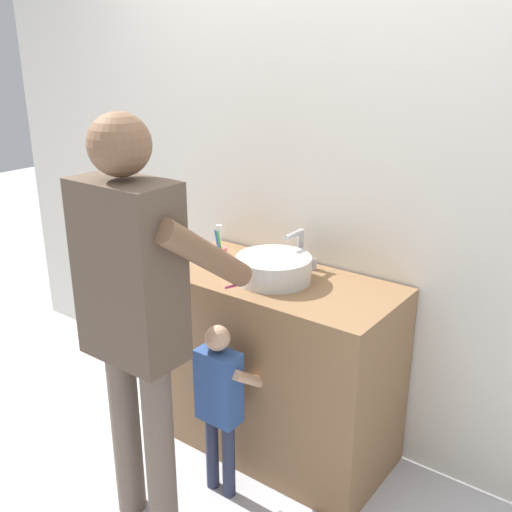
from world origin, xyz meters
TOP-DOWN VIEW (x-y plane):
  - ground_plane at (0.00, 0.00)m, footprint 14.00×14.00m
  - back_wall at (0.00, 0.62)m, footprint 4.40×0.08m
  - vanity_cabinet at (0.00, 0.30)m, footprint 1.12×0.54m
  - sink_basin at (0.00, 0.28)m, footprint 0.34×0.34m
  - faucet at (0.00, 0.49)m, footprint 0.18×0.14m
  - toothbrush_cup at (-0.30, 0.27)m, footprint 0.07×0.07m
  - child_toddler at (0.00, -0.10)m, footprint 0.25×0.25m
  - adult_parent at (-0.15, -0.40)m, footprint 0.52×0.55m

SIDE VIEW (x-z plane):
  - ground_plane at x=0.00m, z-range 0.00..0.00m
  - vanity_cabinet at x=0.00m, z-range 0.00..0.88m
  - child_toddler at x=0.00m, z-range 0.08..0.89m
  - toothbrush_cup at x=-0.30m, z-range 0.83..1.04m
  - sink_basin at x=0.00m, z-range 0.88..0.99m
  - faucet at x=0.00m, z-range 0.87..1.05m
  - adult_parent at x=-0.15m, z-range 0.17..1.84m
  - back_wall at x=0.00m, z-range 0.00..2.70m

